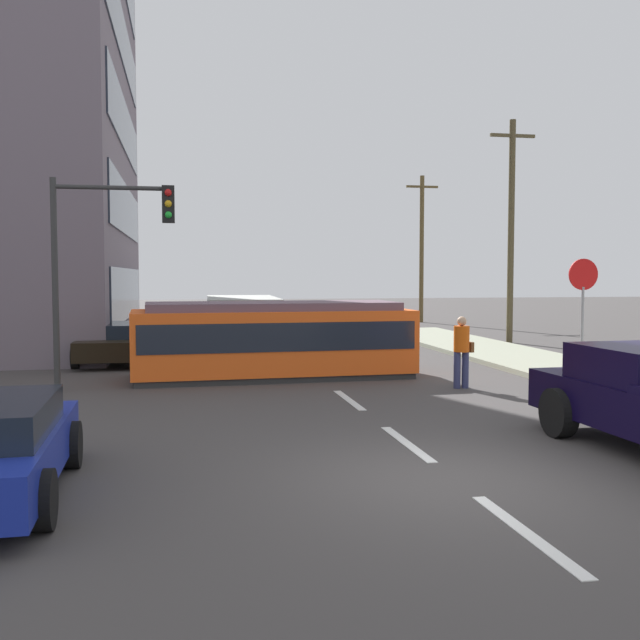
{
  "coord_description": "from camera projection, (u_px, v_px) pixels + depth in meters",
  "views": [
    {
      "loc": [
        -3.41,
        -8.74,
        2.63
      ],
      "look_at": [
        -0.16,
        8.39,
        1.54
      ],
      "focal_mm": 40.8,
      "sensor_mm": 36.0,
      "label": 1
    }
  ],
  "objects": [
    {
      "name": "utility_pole_far",
      "position": [
        422.0,
        246.0,
        40.05
      ],
      "size": [
        1.8,
        0.24,
        8.06
      ],
      "color": "brown",
      "rests_on": "ground"
    },
    {
      "name": "lane_stripe_0",
      "position": [
        525.0,
        532.0,
        7.4
      ],
      "size": [
        0.16,
        2.4,
        0.01
      ],
      "primitive_type": "cube",
      "color": "silver",
      "rests_on": "ground"
    },
    {
      "name": "city_bus",
      "position": [
        242.0,
        318.0,
        26.64
      ],
      "size": [
        2.7,
        5.74,
        1.81
      ],
      "color": "#AEB0A8",
      "rests_on": "ground"
    },
    {
      "name": "utility_pole_mid",
      "position": [
        511.0,
        227.0,
        27.89
      ],
      "size": [
        1.8,
        0.24,
        8.53
      ],
      "color": "brown",
      "rests_on": "ground"
    },
    {
      "name": "stop_sign",
      "position": [
        583.0,
        293.0,
        17.59
      ],
      "size": [
        0.76,
        0.07,
        2.88
      ],
      "color": "gray",
      "rests_on": "sidewalk_curb_right"
    },
    {
      "name": "traffic_light_mast",
      "position": [
        105.0,
        242.0,
        16.36
      ],
      "size": [
        2.71,
        0.33,
        4.79
      ],
      "color": "#333333",
      "rests_on": "ground"
    },
    {
      "name": "lane_stripe_1",
      "position": [
        407.0,
        443.0,
        11.33
      ],
      "size": [
        0.16,
        2.4,
        0.01
      ],
      "primitive_type": "cube",
      "color": "silver",
      "rests_on": "ground"
    },
    {
      "name": "parked_sedan_mid",
      "position": [
        113.0,
        342.0,
        21.74
      ],
      "size": [
        2.04,
        4.43,
        1.19
      ],
      "color": "black",
      "rests_on": "ground"
    },
    {
      "name": "ground_plane",
      "position": [
        315.0,
        374.0,
        19.17
      ],
      "size": [
        120.0,
        120.0,
        0.0
      ],
      "primitive_type": "plane",
      "color": "#423F3E"
    },
    {
      "name": "lane_stripe_4",
      "position": [
        265.0,
        337.0,
        30.68
      ],
      "size": [
        0.16,
        2.4,
        0.01
      ],
      "primitive_type": "cube",
      "color": "silver",
      "rests_on": "ground"
    },
    {
      "name": "pedestrian_crossing",
      "position": [
        462.0,
        348.0,
        16.8
      ],
      "size": [
        0.49,
        0.36,
        1.67
      ],
      "color": "navy",
      "rests_on": "ground"
    },
    {
      "name": "sidewalk_curb_right",
      "position": [
        640.0,
        387.0,
        16.51
      ],
      "size": [
        3.2,
        36.0,
        0.14
      ],
      "primitive_type": "cube",
      "color": "#989C84",
      "rests_on": "ground"
    },
    {
      "name": "lane_stripe_2",
      "position": [
        349.0,
        400.0,
        15.25
      ],
      "size": [
        0.16,
        2.4,
        0.01
      ],
      "primitive_type": "cube",
      "color": "silver",
      "rests_on": "ground"
    },
    {
      "name": "streetcar_tram",
      "position": [
        273.0,
        338.0,
        18.64
      ],
      "size": [
        7.15,
        2.82,
        1.93
      ],
      "color": "#F65A1A",
      "rests_on": "ground"
    },
    {
      "name": "lane_stripe_3",
      "position": [
        285.0,
        352.0,
        24.8
      ],
      "size": [
        0.16,
        2.4,
        0.01
      ],
      "primitive_type": "cube",
      "color": "silver",
      "rests_on": "ground"
    }
  ]
}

